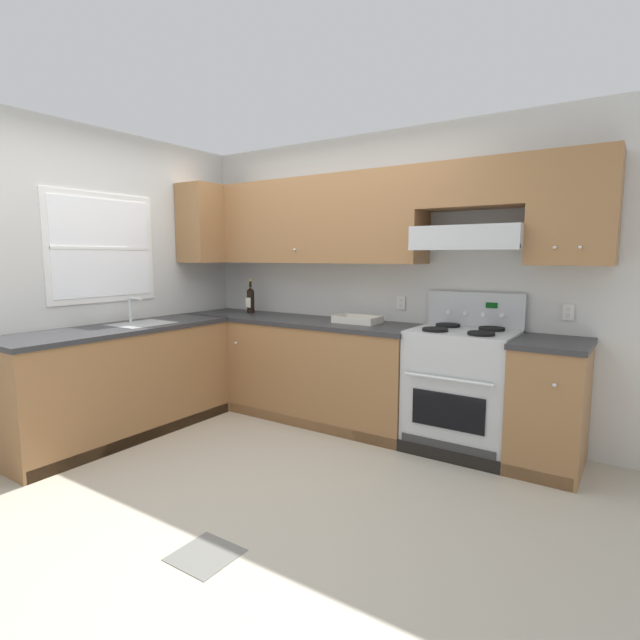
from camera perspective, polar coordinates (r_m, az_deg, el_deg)
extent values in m
plane|color=#B2AA99|center=(3.66, -10.07, -16.62)|extent=(7.04, 7.04, 0.00)
cube|color=slate|center=(2.79, -13.11, -24.89)|extent=(0.30, 0.30, 0.01)
cube|color=silver|center=(4.44, 8.71, 4.62)|extent=(4.68, 0.12, 2.55)
cube|color=olive|center=(4.64, -1.62, 11.30)|extent=(2.28, 0.34, 0.76)
cube|color=olive|center=(3.82, 27.23, 11.36)|extent=(0.55, 0.34, 0.76)
cube|color=olive|center=(3.98, 17.41, 14.68)|extent=(0.80, 0.34, 0.34)
cube|color=#B7BABC|center=(3.91, 17.02, 9.08)|extent=(0.80, 0.46, 0.17)
cube|color=#B7BABC|center=(3.69, 15.97, 8.07)|extent=(0.80, 0.03, 0.04)
sphere|color=silver|center=(4.48, -2.96, 8.11)|extent=(0.02, 0.02, 0.02)
sphere|color=silver|center=(3.63, 25.47, 7.58)|extent=(0.02, 0.02, 0.02)
sphere|color=silver|center=(3.61, 27.84, 7.45)|extent=(0.02, 0.02, 0.02)
cube|color=silver|center=(4.35, 9.34, 1.97)|extent=(0.08, 0.01, 0.12)
cube|color=silver|center=(4.34, 9.32, 2.26)|extent=(0.03, 0.00, 0.03)
cube|color=silver|center=(4.35, 9.31, 1.68)|extent=(0.03, 0.00, 0.03)
cube|color=silver|center=(3.99, 26.75, 0.80)|extent=(0.08, 0.01, 0.12)
cube|color=silver|center=(3.98, 26.76, 1.11)|extent=(0.03, 0.00, 0.03)
cube|color=silver|center=(3.99, 26.73, 0.48)|extent=(0.03, 0.00, 0.03)
cube|color=silver|center=(4.68, -24.06, 4.21)|extent=(0.12, 4.00, 2.55)
cube|color=white|center=(4.63, -23.92, 7.59)|extent=(0.04, 1.00, 0.92)
cube|color=white|center=(4.61, -23.79, 7.60)|extent=(0.01, 0.90, 0.82)
cube|color=white|center=(4.61, -23.77, 7.60)|extent=(0.01, 0.90, 0.02)
cube|color=olive|center=(5.18, -12.40, 10.73)|extent=(0.34, 0.64, 0.76)
cube|color=olive|center=(4.65, -2.71, -5.63)|extent=(2.35, 0.61, 0.87)
cube|color=#2D2D30|center=(4.57, -2.74, -0.06)|extent=(2.37, 0.63, 0.04)
cube|color=olive|center=(3.82, 24.91, -9.21)|extent=(0.46, 0.61, 0.87)
cube|color=#2D2D30|center=(3.72, 25.29, -2.47)|extent=(0.49, 0.63, 0.04)
cube|color=black|center=(4.21, 1.98, -12.59)|extent=(3.54, 0.06, 0.09)
sphere|color=silver|center=(4.66, -9.70, -2.64)|extent=(0.03, 0.03, 0.03)
sphere|color=silver|center=(3.45, 25.45, -6.80)|extent=(0.03, 0.03, 0.03)
cube|color=olive|center=(4.43, -22.03, -6.82)|extent=(0.61, 1.89, 0.87)
cube|color=#2D2D30|center=(4.35, -22.32, -0.99)|extent=(0.63, 1.91, 0.04)
cube|color=black|center=(4.33, -19.67, -12.46)|extent=(0.06, 1.85, 0.09)
cube|color=#999B9E|center=(4.48, -19.83, -0.44)|extent=(0.40, 0.48, 0.01)
cube|color=#28282B|center=(4.49, -19.79, -1.35)|extent=(0.34, 0.42, 0.14)
cylinder|color=silver|center=(4.60, -21.08, 1.11)|extent=(0.03, 0.03, 0.22)
cylinder|color=silver|center=(4.52, -20.55, 2.32)|extent=(0.16, 0.02, 0.02)
cube|color=#B7BABC|center=(3.95, 15.99, -7.97)|extent=(0.76, 0.58, 0.91)
cube|color=black|center=(3.71, 14.53, -10.17)|extent=(0.53, 0.01, 0.26)
cylinder|color=silver|center=(3.62, 14.53, -6.64)|extent=(0.65, 0.02, 0.02)
cube|color=#333333|center=(3.80, 14.39, -14.27)|extent=(0.70, 0.01, 0.11)
cube|color=#B7BABC|center=(3.86, 16.24, -1.31)|extent=(0.76, 0.58, 0.02)
cube|color=#B7BABC|center=(4.10, 17.46, 1.06)|extent=(0.76, 0.04, 0.29)
cube|color=#053F0C|center=(4.04, 19.22, 1.62)|extent=(0.09, 0.01, 0.04)
cylinder|color=black|center=(3.78, 13.15, -1.09)|extent=(0.19, 0.19, 0.02)
cylinder|color=black|center=(3.78, 13.14, -1.18)|extent=(0.07, 0.07, 0.01)
cylinder|color=black|center=(3.68, 18.11, -1.50)|extent=(0.19, 0.19, 0.02)
cylinder|color=black|center=(3.68, 18.10, -1.59)|extent=(0.07, 0.07, 0.01)
cylinder|color=black|center=(4.04, 14.55, -0.60)|extent=(0.19, 0.19, 0.02)
cylinder|color=black|center=(4.04, 14.55, -0.68)|extent=(0.07, 0.07, 0.01)
cylinder|color=black|center=(3.94, 19.22, -0.96)|extent=(0.19, 0.19, 0.02)
cylinder|color=black|center=(3.95, 19.21, -1.05)|extent=(0.07, 0.07, 0.01)
cylinder|color=white|center=(4.15, 14.60, 0.88)|extent=(0.04, 0.02, 0.04)
cylinder|color=white|center=(4.11, 16.45, 0.75)|extent=(0.04, 0.02, 0.04)
cylinder|color=white|center=(4.07, 18.34, 0.62)|extent=(0.04, 0.02, 0.04)
cylinder|color=white|center=(4.03, 20.27, 0.48)|extent=(0.04, 0.02, 0.04)
cylinder|color=black|center=(5.06, -8.01, 2.09)|extent=(0.08, 0.08, 0.22)
cone|color=black|center=(5.05, -8.04, 3.56)|extent=(0.08, 0.08, 0.04)
cylinder|color=black|center=(5.04, -8.05, 4.23)|extent=(0.03, 0.03, 0.08)
cylinder|color=gold|center=(5.04, -8.06, 4.59)|extent=(0.03, 0.03, 0.02)
cube|color=silver|center=(5.03, -8.31, 2.00)|extent=(0.07, 0.00, 0.10)
cube|color=beige|center=(4.28, 4.34, -0.22)|extent=(0.31, 0.19, 0.02)
cube|color=beige|center=(4.17, 3.57, -0.09)|extent=(0.39, 0.01, 0.06)
cube|color=beige|center=(4.37, 5.08, 0.23)|extent=(0.39, 0.01, 0.06)
cube|color=beige|center=(4.37, 2.22, 0.25)|extent=(0.01, 0.22, 0.06)
cube|color=beige|center=(4.19, 6.56, -0.11)|extent=(0.01, 0.22, 0.06)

